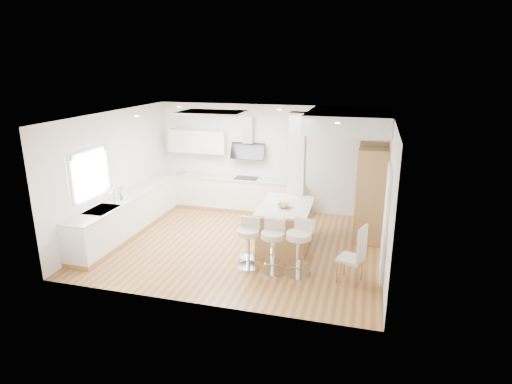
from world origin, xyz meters
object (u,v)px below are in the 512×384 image
(bar_stool_b, at_px, (273,244))
(dining_chair, at_px, (356,253))
(bar_stool_a, at_px, (249,240))
(bar_stool_c, at_px, (299,245))
(peninsula, at_px, (285,226))

(bar_stool_b, bearing_deg, dining_chair, -1.54)
(bar_stool_a, distance_m, bar_stool_c, 0.99)
(bar_stool_a, xyz_separation_m, bar_stool_b, (0.50, -0.07, 0.02))
(dining_chair, bearing_deg, bar_stool_a, -164.46)
(peninsula, height_order, bar_stool_a, peninsula)
(bar_stool_b, relative_size, bar_stool_c, 0.94)
(bar_stool_b, xyz_separation_m, bar_stool_c, (0.49, -0.00, 0.03))
(bar_stool_a, height_order, dining_chair, dining_chair)
(peninsula, height_order, bar_stool_b, peninsula)
(bar_stool_c, height_order, dining_chair, dining_chair)
(bar_stool_c, bearing_deg, peninsula, 137.92)
(bar_stool_a, bearing_deg, bar_stool_c, -3.95)
(bar_stool_a, height_order, bar_stool_b, bar_stool_b)
(bar_stool_b, bearing_deg, bar_stool_c, -0.10)
(bar_stool_c, xyz_separation_m, dining_chair, (1.03, -0.04, -0.02))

